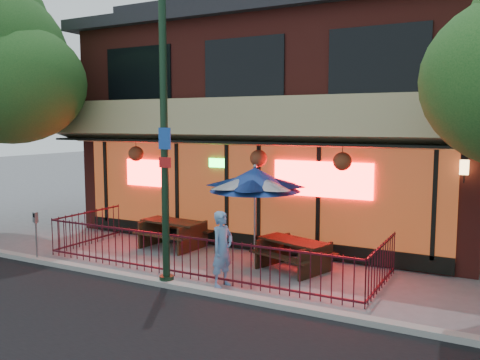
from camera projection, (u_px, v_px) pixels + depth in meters
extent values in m
plane|color=gray|center=(177.00, 280.00, 11.46)|extent=(80.00, 80.00, 0.00)
cube|color=#999993|center=(164.00, 283.00, 11.01)|extent=(80.00, 0.25, 0.12)
cube|color=maroon|center=(298.00, 131.00, 17.39)|extent=(12.00, 8.00, 6.50)
cube|color=#59230F|center=(243.00, 191.00, 14.05)|extent=(11.00, 0.06, 2.60)
cube|color=#FF0C0C|center=(322.00, 179.00, 12.85)|extent=(2.60, 0.04, 0.90)
cube|color=#FF0C0C|center=(144.00, 173.00, 15.54)|extent=(1.30, 0.04, 0.80)
cube|color=tan|center=(235.00, 122.00, 13.42)|extent=(12.20, 1.33, 1.26)
cube|color=black|center=(139.00, 74.00, 15.37)|extent=(2.40, 0.06, 1.60)
cube|color=black|center=(243.00, 68.00, 13.67)|extent=(2.40, 0.06, 1.60)
cube|color=black|center=(378.00, 60.00, 11.98)|extent=(2.40, 0.06, 1.60)
cube|color=black|center=(243.00, 240.00, 14.19)|extent=(11.00, 0.12, 0.40)
cube|color=#FFC672|center=(464.00, 167.00, 11.17)|extent=(0.18, 0.18, 0.32)
cube|color=#400D18|center=(182.00, 237.00, 11.53)|extent=(8.40, 0.04, 0.04)
cube|color=#400D18|center=(182.00, 272.00, 11.62)|extent=(8.40, 0.04, 0.04)
cube|color=#400D18|center=(88.00, 212.00, 14.64)|extent=(0.04, 2.60, 0.04)
cube|color=#400D18|center=(382.00, 246.00, 10.68)|extent=(0.04, 2.60, 0.04)
cylinder|color=#400D18|center=(182.00, 256.00, 11.58)|extent=(0.02, 0.02, 1.00)
cylinder|color=black|center=(164.00, 124.00, 10.71)|extent=(0.16, 0.16, 7.00)
cylinder|color=black|center=(167.00, 280.00, 11.10)|extent=(0.32, 0.32, 0.20)
cube|color=#194CB2|center=(165.00, 139.00, 10.56)|extent=(0.30, 0.02, 0.45)
cube|color=red|center=(165.00, 162.00, 10.61)|extent=(0.30, 0.02, 0.22)
cube|color=#372314|center=(154.00, 232.00, 14.76)|extent=(0.15, 1.31, 0.74)
cube|color=#372314|center=(193.00, 237.00, 14.01)|extent=(0.15, 1.31, 0.74)
cube|color=#372314|center=(173.00, 222.00, 14.34)|extent=(1.86, 0.88, 0.06)
cube|color=#372314|center=(160.00, 236.00, 13.91)|extent=(1.83, 0.41, 0.05)
cube|color=#372314|center=(185.00, 229.00, 14.84)|extent=(1.83, 0.41, 0.05)
cube|color=black|center=(273.00, 250.00, 12.66)|extent=(0.43, 1.20, 0.71)
cube|color=black|center=(316.00, 261.00, 11.70)|extent=(0.43, 1.20, 0.71)
cube|color=black|center=(294.00, 241.00, 12.14)|extent=(1.86, 1.21, 0.06)
cube|color=black|center=(279.00, 257.00, 11.81)|extent=(1.72, 0.78, 0.05)
cube|color=black|center=(307.00, 249.00, 12.54)|extent=(1.72, 0.78, 0.05)
cylinder|color=gray|center=(255.00, 220.00, 12.44)|extent=(0.05, 0.05, 2.32)
cone|color=navy|center=(255.00, 179.00, 12.32)|extent=(2.21, 2.21, 0.58)
sphere|color=gray|center=(255.00, 166.00, 12.29)|extent=(0.11, 0.11, 0.11)
imported|color=#6392C6|center=(222.00, 249.00, 10.92)|extent=(0.49, 0.66, 1.65)
cylinder|color=gray|center=(37.00, 242.00, 12.86)|extent=(0.05, 0.05, 1.04)
cube|color=gray|center=(35.00, 217.00, 12.79)|extent=(0.12, 0.11, 0.26)
cube|color=black|center=(34.00, 216.00, 12.74)|extent=(0.08, 0.01, 0.09)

